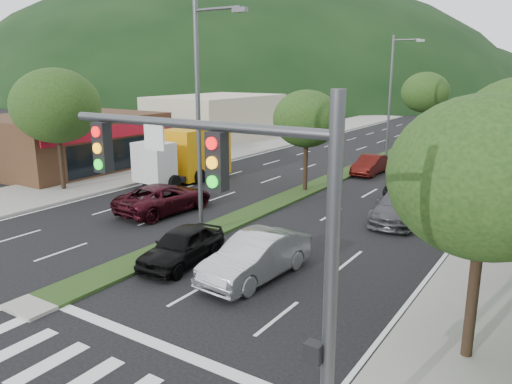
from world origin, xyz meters
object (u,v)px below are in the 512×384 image
Objects in this scene: suv_maroon at (165,198)px; car_queue_d at (415,186)px; streetlight_mid at (393,90)px; sedan_silver at (256,257)px; car_queue_c at (370,165)px; box_truck at (188,156)px; car_queue_a at (182,246)px; traffic_signal at (250,223)px; tree_r_a at (486,177)px; streetlight_near at (202,111)px; motorhome at (496,148)px; tree_med_near at (307,119)px; car_queue_b at (400,206)px; tree_med_far at (425,92)px; tree_l_a at (56,106)px.

suv_maroon is 14.33m from car_queue_d.
sedan_silver is at bearing -80.92° from streetlight_mid.
box_truck is at bearing -137.34° from car_queue_c.
suv_maroon is 1.29× the size of car_queue_a.
streetlight_mid reaches higher than traffic_signal.
suv_maroon is 0.77× the size of box_truck.
tree_r_a is at bearing 163.76° from suv_maroon.
sedan_silver is (4.41, -2.58, -4.78)m from streetlight_near.
suv_maroon is 24.40m from motorhome.
tree_r_a is at bearing -11.79° from car_queue_a.
streetlight_near reaches higher than motorhome.
motorhome is at bearing 55.32° from tree_med_near.
box_truck is at bearing 169.67° from car_queue_b.
motorhome reaches higher than suv_maroon.
streetlight_near is 2.41× the size of car_queue_c.
streetlight_near reaches higher than tree_med_far.
car_queue_d is (4.56, 15.12, -0.04)m from car_queue_a.
car_queue_c is (1.50, -18.89, -4.32)m from tree_med_far.
streetlight_near is at bearing 161.27° from tree_r_a.
streetlight_mid is 1.93× the size of car_queue_b.
car_queue_c is at bearing 140.15° from car_queue_d.
tree_r_a is 17.59m from suv_maroon.
tree_l_a is 0.72× the size of streetlight_near.
car_queue_d is at bearing -163.83° from box_truck.
tree_r_a is at bearing -82.09° from motorhome.
tree_med_far reaches higher than suv_maroon.
tree_med_far is 16.27m from motorhome.
tree_l_a is at bearing 151.81° from traffic_signal.
tree_med_near reaches higher than suv_maroon.
traffic_signal is 1.29× the size of suv_maroon.
streetlight_near is 1.41× the size of box_truck.
car_queue_d is at bearing -103.37° from motorhome.
car_queue_b is (-2.29, 16.65, -3.89)m from traffic_signal.
tree_med_near is at bearing -112.56° from suv_maroon.
sedan_silver is 1.01× the size of car_queue_d.
box_truck is at bearing -106.32° from tree_med_far.
tree_med_near reaches higher than car_queue_c.
streetlight_mid is at bearing -88.93° from tree_med_far.
streetlight_mid is at bearing -96.33° from suv_maroon.
sedan_silver is at bearing -14.99° from tree_l_a.
streetlight_near is 24.54m from motorhome.
tree_med_near reaches higher than car_queue_a.
suv_maroon reaches higher than car_queue_a.
box_truck is (-14.78, 1.43, 0.88)m from car_queue_b.
car_queue_d is at bearing 19.20° from tree_med_near.
traffic_signal is 0.79× the size of motorhome.
traffic_signal is 10.72m from car_queue_a.
suv_maroon is at bearing -120.71° from motorhome.
tree_r_a is 1.58× the size of car_queue_a.
streetlight_near is at bearing 135.94° from box_truck.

